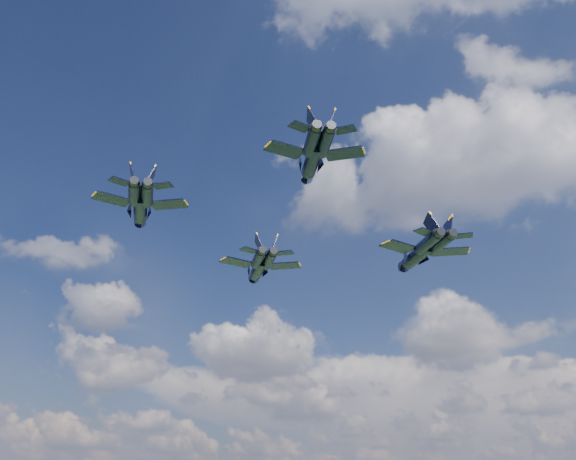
{
  "coord_description": "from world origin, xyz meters",
  "views": [
    {
      "loc": [
        41.65,
        -68.19,
        22.75
      ],
      "look_at": [
        4.21,
        4.14,
        57.62
      ],
      "focal_mm": 40.0,
      "sensor_mm": 36.0,
      "label": 1
    }
  ],
  "objects_px": {
    "jet_left": "(140,209)",
    "jet_slot": "(312,161)",
    "jet_right": "(416,255)",
    "jet_lead": "(258,269)"
  },
  "relations": [
    {
      "from": "jet_left",
      "to": "jet_lead",
      "type": "bearing_deg",
      "value": 45.42
    },
    {
      "from": "jet_slot",
      "to": "jet_left",
      "type": "bearing_deg",
      "value": 142.5
    },
    {
      "from": "jet_right",
      "to": "jet_lead",
      "type": "bearing_deg",
      "value": 132.09
    },
    {
      "from": "jet_left",
      "to": "jet_slot",
      "type": "bearing_deg",
      "value": -42.91
    },
    {
      "from": "jet_left",
      "to": "jet_slot",
      "type": "distance_m",
      "value": 26.44
    },
    {
      "from": "jet_lead",
      "to": "jet_left",
      "type": "bearing_deg",
      "value": -133.96
    },
    {
      "from": "jet_left",
      "to": "jet_right",
      "type": "relative_size",
      "value": 0.95
    },
    {
      "from": "jet_lead",
      "to": "jet_slot",
      "type": "relative_size",
      "value": 1.14
    },
    {
      "from": "jet_lead",
      "to": "jet_left",
      "type": "distance_m",
      "value": 28.21
    },
    {
      "from": "jet_slot",
      "to": "jet_right",
      "type": "bearing_deg",
      "value": 46.1
    }
  ]
}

